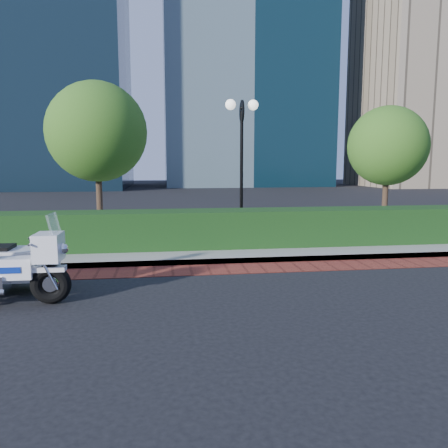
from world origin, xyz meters
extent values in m
plane|color=black|center=(0.00, 0.00, 0.00)|extent=(120.00, 120.00, 0.00)
cube|color=maroon|center=(0.00, 1.50, 0.01)|extent=(60.00, 1.00, 0.01)
cube|color=gray|center=(0.00, 6.00, 0.07)|extent=(60.00, 8.00, 0.15)
cube|color=#113314|center=(0.00, 3.60, 0.65)|extent=(18.00, 1.20, 1.00)
cylinder|color=black|center=(1.00, 5.20, 0.30)|extent=(0.30, 0.30, 0.30)
cylinder|color=black|center=(1.00, 5.20, 2.15)|extent=(0.10, 0.10, 3.70)
cylinder|color=black|center=(1.00, 5.20, 4.00)|extent=(0.04, 0.70, 0.70)
sphere|color=white|center=(0.65, 5.20, 4.20)|extent=(0.32, 0.32, 0.32)
sphere|color=white|center=(1.35, 5.20, 4.20)|extent=(0.32, 0.32, 0.32)
cylinder|color=#332319|center=(-3.50, 6.50, 1.23)|extent=(0.20, 0.20, 2.17)
sphere|color=#2F6018|center=(-3.50, 6.50, 3.44)|extent=(3.20, 3.20, 3.20)
cylinder|color=#332319|center=(6.50, 6.50, 1.11)|extent=(0.20, 0.20, 1.92)
sphere|color=#2F6018|center=(6.50, 6.50, 3.05)|extent=(2.80, 2.80, 2.80)
cube|color=gray|center=(28.00, 38.00, 14.00)|extent=(14.00, 12.00, 28.00)
torus|color=black|center=(-3.39, -0.57, 0.35)|extent=(0.70, 0.22, 0.70)
cube|color=white|center=(-3.39, -0.57, 1.00)|extent=(0.43, 0.58, 0.47)
cube|color=silver|center=(-3.28, -0.57, 1.37)|extent=(0.13, 0.53, 0.42)
torus|color=black|center=(-4.64, 0.85, 0.26)|extent=(0.53, 0.17, 0.53)
camera|label=1|loc=(-1.44, -8.23, 2.40)|focal=35.00mm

